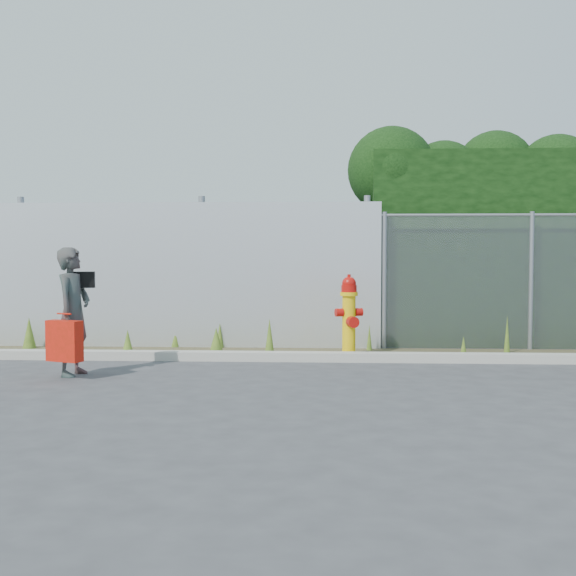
{
  "coord_description": "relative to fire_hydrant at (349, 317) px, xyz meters",
  "views": [
    {
      "loc": [
        0.18,
        -7.76,
        1.48
      ],
      "look_at": [
        -0.3,
        1.4,
        1.0
      ],
      "focal_mm": 45.0,
      "sensor_mm": 36.0,
      "label": 1
    }
  ],
  "objects": [
    {
      "name": "weed_strip",
      "position": [
        -1.28,
        0.32,
        -0.45
      ],
      "size": [
        16.0,
        1.25,
        0.54
      ],
      "color": "#423C26",
      "rests_on": "ground"
    },
    {
      "name": "fire_hydrant",
      "position": [
        0.0,
        0.0,
        0.0
      ],
      "size": [
        0.39,
        0.35,
        1.15
      ],
      "rotation": [
        0.0,
        0.0,
        0.34
      ],
      "color": "yellow",
      "rests_on": "ground"
    },
    {
      "name": "ground",
      "position": [
        -0.5,
        -2.13,
        -0.56
      ],
      "size": [
        80.0,
        80.0,
        0.0
      ],
      "primitive_type": "plane",
      "color": "#3C3D3F",
      "rests_on": "ground"
    },
    {
      "name": "corrugated_fence",
      "position": [
        -3.75,
        0.88,
        0.54
      ],
      "size": [
        8.5,
        0.21,
        2.3
      ],
      "color": "silver",
      "rests_on": "ground"
    },
    {
      "name": "black_shoulder_bag",
      "position": [
        -3.21,
        -1.42,
        0.57
      ],
      "size": [
        0.26,
        0.11,
        0.19
      ],
      "rotation": [
        0.0,
        0.0,
        0.21
      ],
      "color": "black"
    },
    {
      "name": "woman",
      "position": [
        -3.3,
        -1.56,
        0.2
      ],
      "size": [
        0.44,
        0.6,
        1.52
      ],
      "primitive_type": "imported",
      "rotation": [
        0.0,
        0.0,
        1.42
      ],
      "color": "#0F5F56",
      "rests_on": "ground"
    },
    {
      "name": "red_tote_bag",
      "position": [
        -3.3,
        -1.85,
        -0.11
      ],
      "size": [
        0.42,
        0.16,
        0.55
      ],
      "rotation": [
        0.0,
        0.0,
        -0.37
      ],
      "color": "#AF1C0A"
    },
    {
      "name": "curb",
      "position": [
        -0.5,
        -0.33,
        -0.5
      ],
      "size": [
        16.0,
        0.22,
        0.12
      ],
      "primitive_type": "cube",
      "color": "#A5A195",
      "rests_on": "ground"
    }
  ]
}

